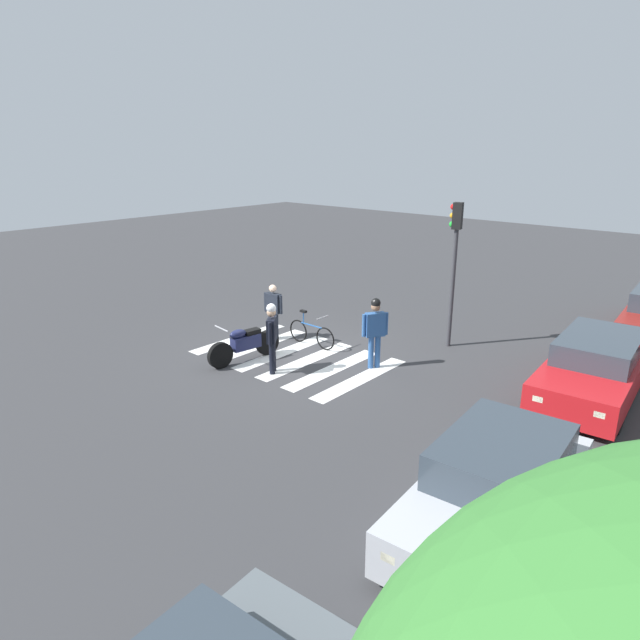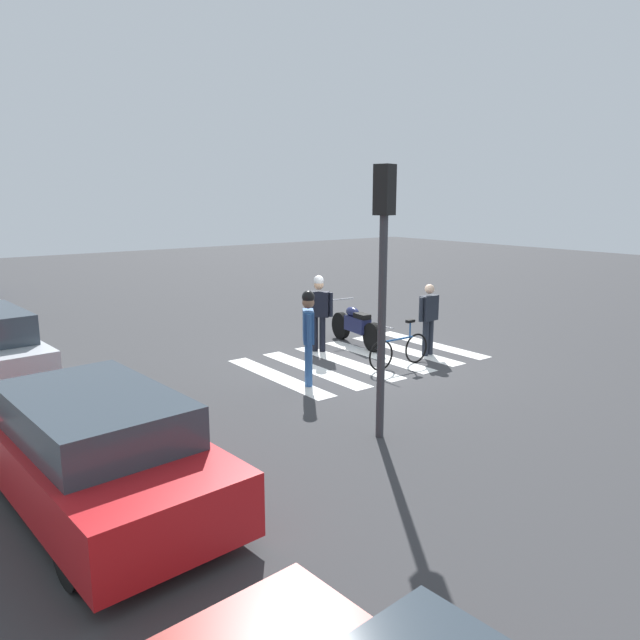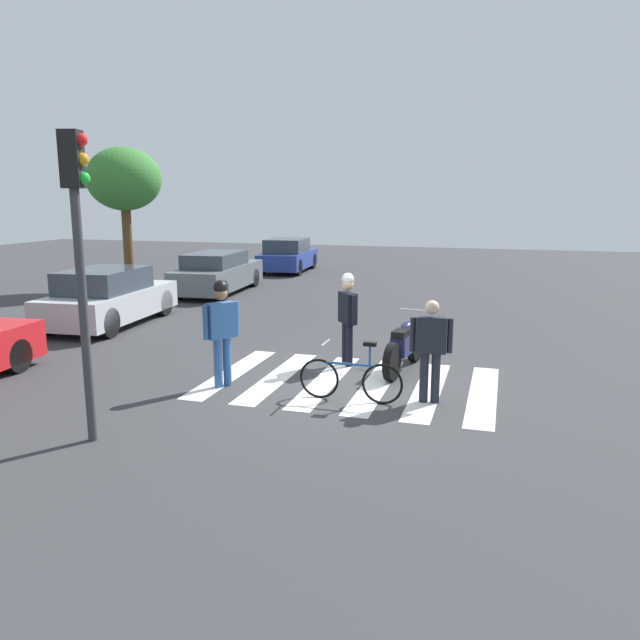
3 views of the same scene
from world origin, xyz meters
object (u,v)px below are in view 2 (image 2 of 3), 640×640
(pedestrian_bystander, at_px, (308,330))
(traffic_light_pole, at_px, (384,258))
(leaning_bicycle, at_px, (399,350))
(officer_by_motorcycle, at_px, (319,308))
(car_red_convertible, at_px, (90,447))
(police_motorcycle, at_px, (356,326))
(officer_on_foot, at_px, (429,315))

(pedestrian_bystander, xyz_separation_m, traffic_light_pole, (-2.70, 0.62, 1.63))
(leaning_bicycle, relative_size, officer_by_motorcycle, 0.94)
(leaning_bicycle, height_order, car_red_convertible, car_red_convertible)
(car_red_convertible, bearing_deg, traffic_light_pole, -99.63)
(police_motorcycle, distance_m, traffic_light_pole, 6.15)
(pedestrian_bystander, distance_m, car_red_convertible, 5.11)
(police_motorcycle, height_order, leaning_bicycle, police_motorcycle)
(car_red_convertible, relative_size, traffic_light_pole, 1.20)
(leaning_bicycle, height_order, traffic_light_pole, traffic_light_pole)
(police_motorcycle, height_order, car_red_convertible, car_red_convertible)
(leaning_bicycle, height_order, pedestrian_bystander, pedestrian_bystander)
(police_motorcycle, xyz_separation_m, car_red_convertible, (-3.89, 7.50, 0.18))
(officer_on_foot, relative_size, car_red_convertible, 0.34)
(officer_by_motorcycle, xyz_separation_m, pedestrian_bystander, (-1.94, 1.71, 0.04))
(police_motorcycle, relative_size, car_red_convertible, 0.45)
(officer_on_foot, bearing_deg, pedestrian_bystander, 92.67)
(car_red_convertible, height_order, traffic_light_pole, traffic_light_pole)
(traffic_light_pole, bearing_deg, car_red_convertible, 80.37)
(pedestrian_bystander, bearing_deg, traffic_light_pole, 166.97)
(leaning_bicycle, xyz_separation_m, pedestrian_bystander, (0.14, 2.29, 0.71))
(car_red_convertible, bearing_deg, police_motorcycle, -62.60)
(officer_on_foot, height_order, pedestrian_bystander, pedestrian_bystander)
(pedestrian_bystander, bearing_deg, car_red_convertible, 113.23)
(leaning_bicycle, xyz_separation_m, car_red_convertible, (-1.87, 6.97, 0.29))
(police_motorcycle, xyz_separation_m, leaning_bicycle, (-2.02, 0.53, -0.10))
(police_motorcycle, distance_m, pedestrian_bystander, 3.44)
(leaning_bicycle, bearing_deg, traffic_light_pole, 131.23)
(pedestrian_bystander, height_order, car_red_convertible, pedestrian_bystander)
(police_motorcycle, bearing_deg, car_red_convertible, 117.40)
(leaning_bicycle, relative_size, traffic_light_pole, 0.42)
(leaning_bicycle, xyz_separation_m, officer_by_motorcycle, (2.08, 0.58, 0.67))
(officer_by_motorcycle, xyz_separation_m, car_red_convertible, (-3.95, 6.39, -0.39))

